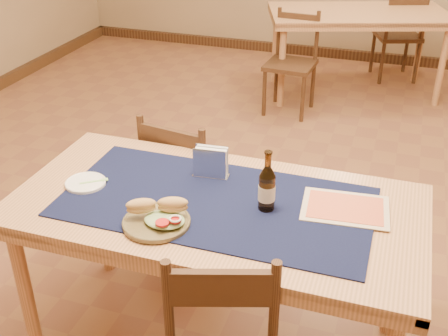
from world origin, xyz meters
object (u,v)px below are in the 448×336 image
(main_table, at_px, (216,220))
(chair_main_far, at_px, (188,185))
(sandwich_plate, at_px, (158,218))
(beer_bottle, at_px, (267,188))
(back_table, at_px, (358,21))
(napkin_holder, at_px, (211,163))

(main_table, bearing_deg, chair_main_far, 121.81)
(chair_main_far, relative_size, sandwich_plate, 3.43)
(sandwich_plate, xyz_separation_m, beer_bottle, (0.35, 0.22, 0.06))
(beer_bottle, bearing_deg, sandwich_plate, -147.44)
(main_table, distance_m, beer_bottle, 0.27)
(main_table, xyz_separation_m, back_table, (0.18, 3.28, 0.00))
(chair_main_far, height_order, sandwich_plate, chair_main_far)
(napkin_holder, bearing_deg, main_table, -64.86)
(sandwich_plate, bearing_deg, back_table, 84.58)
(chair_main_far, xyz_separation_m, sandwich_plate, (0.20, -0.77, 0.34))
(main_table, xyz_separation_m, sandwich_plate, (-0.15, -0.21, 0.11))
(chair_main_far, relative_size, beer_bottle, 3.51)
(beer_bottle, xyz_separation_m, napkin_holder, (-0.28, 0.17, -0.03))
(beer_bottle, bearing_deg, back_table, 90.26)
(back_table, distance_m, chair_main_far, 2.78)
(sandwich_plate, bearing_deg, main_table, 54.70)
(chair_main_far, distance_m, beer_bottle, 0.87)
(chair_main_far, xyz_separation_m, napkin_holder, (0.26, -0.38, 0.37))
(main_table, bearing_deg, napkin_holder, 115.14)
(main_table, relative_size, beer_bottle, 6.57)
(back_table, relative_size, chair_main_far, 1.98)
(main_table, height_order, back_table, same)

